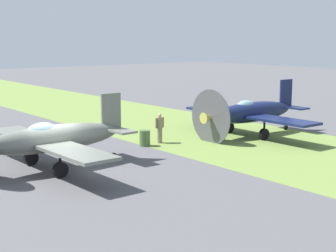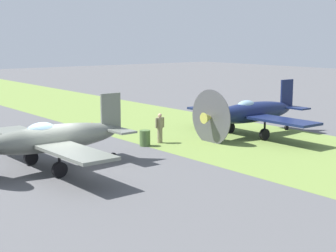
{
  "view_description": "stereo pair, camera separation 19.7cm",
  "coord_description": "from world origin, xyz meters",
  "px_view_note": "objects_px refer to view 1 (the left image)",
  "views": [
    {
      "loc": [
        -21.11,
        10.31,
        6.0
      ],
      "look_at": [
        0.69,
        -6.75,
        1.31
      ],
      "focal_mm": 55.63,
      "sensor_mm": 36.0,
      "label": 1
    },
    {
      "loc": [
        -21.23,
        10.16,
        6.0
      ],
      "look_at": [
        0.69,
        -6.75,
        1.31
      ],
      "focal_mm": 55.63,
      "sensor_mm": 36.0,
      "label": 2
    }
  ],
  "objects_px": {
    "fuel_drum": "(145,138)",
    "runway_marker_cone": "(91,125)",
    "airplane_wingman": "(250,112)",
    "ground_crew_chief": "(160,127)",
    "airplane_lead": "(51,139)"
  },
  "relations": [
    {
      "from": "airplane_wingman",
      "to": "ground_crew_chief",
      "type": "bearing_deg",
      "value": 74.34
    },
    {
      "from": "ground_crew_chief",
      "to": "runway_marker_cone",
      "type": "xyz_separation_m",
      "value": [
        6.78,
        0.65,
        -0.69
      ]
    },
    {
      "from": "airplane_lead",
      "to": "ground_crew_chief",
      "type": "height_order",
      "value": "airplane_lead"
    },
    {
      "from": "fuel_drum",
      "to": "runway_marker_cone",
      "type": "bearing_deg",
      "value": -4.4
    },
    {
      "from": "fuel_drum",
      "to": "runway_marker_cone",
      "type": "xyz_separation_m",
      "value": [
        6.96,
        -0.54,
        -0.23
      ]
    },
    {
      "from": "ground_crew_chief",
      "to": "fuel_drum",
      "type": "relative_size",
      "value": 1.92
    },
    {
      "from": "airplane_lead",
      "to": "airplane_wingman",
      "type": "height_order",
      "value": "airplane_wingman"
    },
    {
      "from": "airplane_wingman",
      "to": "ground_crew_chief",
      "type": "distance_m",
      "value": 6.06
    },
    {
      "from": "ground_crew_chief",
      "to": "fuel_drum",
      "type": "distance_m",
      "value": 1.28
    },
    {
      "from": "fuel_drum",
      "to": "runway_marker_cone",
      "type": "relative_size",
      "value": 2.05
    },
    {
      "from": "airplane_wingman",
      "to": "runway_marker_cone",
      "type": "distance_m",
      "value": 10.69
    },
    {
      "from": "airplane_lead",
      "to": "ground_crew_chief",
      "type": "bearing_deg",
      "value": -77.58
    },
    {
      "from": "airplane_wingman",
      "to": "runway_marker_cone",
      "type": "bearing_deg",
      "value": 37.66
    },
    {
      "from": "airplane_lead",
      "to": "airplane_wingman",
      "type": "bearing_deg",
      "value": -90.46
    },
    {
      "from": "airplane_wingman",
      "to": "runway_marker_cone",
      "type": "xyz_separation_m",
      "value": [
        8.44,
        6.45,
        -1.24
      ]
    }
  ]
}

